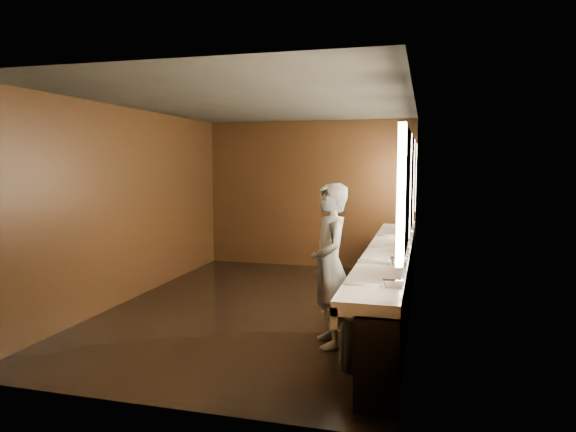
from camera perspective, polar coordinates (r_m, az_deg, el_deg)
name	(u,v)px	position (r m, az deg, el deg)	size (l,w,h in m)	color
floor	(262,307)	(7.26, -2.95, -10.11)	(6.00, 6.00, 0.00)	black
ceiling	(261,103)	(7.02, -3.07, 12.43)	(4.00, 6.00, 0.02)	#2D2D2B
wall_back	(309,194)	(9.89, 2.37, 2.44)	(4.00, 0.02, 2.80)	black
wall_front	(146,239)	(4.27, -15.54, -2.47)	(4.00, 0.02, 2.80)	black
wall_left	(131,204)	(7.85, -17.03, 1.26)	(0.02, 6.00, 2.80)	black
wall_right	(412,211)	(6.66, 13.58, 0.56)	(0.02, 6.00, 2.80)	black
sink_counter	(393,280)	(6.81, 11.64, -6.99)	(0.55, 5.40, 1.01)	black
mirror_band	(411,183)	(6.64, 13.49, 3.57)	(0.06, 5.03, 1.15)	#FBE3B5
person	(330,265)	(5.64, 4.68, -5.47)	(0.65, 0.43, 1.79)	#9AC5E5
trash_bin	(359,343)	(5.17, 7.89, -13.81)	(0.34, 0.34, 0.53)	black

